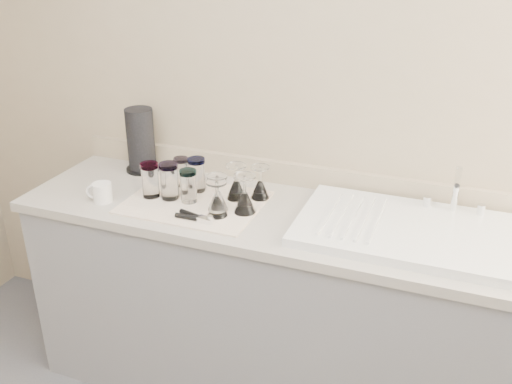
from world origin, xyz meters
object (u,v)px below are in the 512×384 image
at_px(goblet_back_left, 236,187).
at_px(tumbler_blue, 169,181).
at_px(tumbler_cyan, 181,171).
at_px(can_opener, 195,217).
at_px(white_mug, 102,192).
at_px(tumbler_magenta, 150,180).
at_px(goblet_extra, 217,204).
at_px(goblet_front_right, 245,200).
at_px(goblet_front_left, 218,198).
at_px(paper_towel_roll, 141,141).
at_px(goblet_back_right, 260,187).
at_px(tumbler_purple, 197,174).
at_px(sink_unit, 410,230).
at_px(tumbler_lavender, 189,186).

bearing_deg(goblet_back_left, tumbler_blue, -159.03).
xyz_separation_m(tumbler_cyan, can_opener, (0.20, -0.28, -0.05)).
height_order(can_opener, white_mug, white_mug).
xyz_separation_m(tumbler_cyan, tumbler_magenta, (-0.06, -0.15, 0.01)).
xyz_separation_m(goblet_extra, can_opener, (-0.07, -0.07, -0.04)).
bearing_deg(can_opener, goblet_front_right, 40.09).
bearing_deg(goblet_front_left, goblet_front_right, 8.26).
bearing_deg(tumbler_cyan, paper_towel_roll, 158.29).
height_order(goblet_back_right, goblet_front_right, goblet_front_right).
xyz_separation_m(tumbler_purple, goblet_back_left, (0.19, -0.01, -0.02)).
relative_size(tumbler_cyan, tumbler_magenta, 0.85).
bearing_deg(goblet_back_left, tumbler_purple, 176.49).
relative_size(sink_unit, goblet_front_left, 5.63).
height_order(sink_unit, tumbler_blue, sink_unit).
relative_size(tumbler_lavender, goblet_front_left, 0.95).
xyz_separation_m(can_opener, paper_towel_roll, (-0.46, 0.38, 0.13)).
bearing_deg(white_mug, goblet_back_right, 22.53).
bearing_deg(paper_towel_roll, sink_unit, -8.72).
xyz_separation_m(goblet_front_right, goblet_extra, (-0.09, -0.07, -0.00)).
xyz_separation_m(tumbler_blue, goblet_front_left, (0.23, -0.02, -0.03)).
bearing_deg(tumbler_lavender, goblet_front_right, -1.58).
bearing_deg(goblet_front_left, tumbler_purple, 139.67).
bearing_deg(goblet_front_left, white_mug, -169.42).
relative_size(tumbler_lavender, goblet_back_right, 0.99).
relative_size(goblet_back_right, goblet_front_right, 0.89).
relative_size(tumbler_purple, goblet_extra, 1.01).
distance_m(tumbler_magenta, can_opener, 0.30).
relative_size(tumbler_purple, paper_towel_roll, 0.49).
relative_size(goblet_front_right, paper_towel_roll, 0.53).
xyz_separation_m(goblet_back_right, goblet_front_left, (-0.12, -0.16, 0.00)).
height_order(tumbler_purple, tumbler_lavender, tumbler_purple).
bearing_deg(paper_towel_roll, goblet_extra, -30.88).
distance_m(sink_unit, can_opener, 0.81).
distance_m(goblet_back_right, white_mug, 0.66).
distance_m(sink_unit, tumbler_lavender, 0.89).
bearing_deg(tumbler_magenta, tumbler_cyan, 66.70).
bearing_deg(goblet_extra, tumbler_purple, 134.06).
height_order(tumbler_magenta, paper_towel_roll, paper_towel_roll).
height_order(tumbler_blue, can_opener, tumbler_blue).
height_order(tumbler_blue, goblet_front_right, goblet_front_right).
bearing_deg(tumbler_cyan, goblet_extra, -38.38).
height_order(tumbler_lavender, goblet_extra, goblet_extra).
height_order(tumbler_cyan, white_mug, tumbler_cyan).
distance_m(tumbler_blue, tumbler_lavender, 0.09).
height_order(tumbler_purple, goblet_extra, tumbler_purple).
bearing_deg(tumbler_blue, tumbler_magenta, -171.53).
bearing_deg(tumbler_purple, goblet_front_left, -40.33).
bearing_deg(tumbler_lavender, tumbler_cyan, 127.43).
bearing_deg(tumbler_lavender, tumbler_blue, 179.86).
height_order(goblet_back_left, white_mug, goblet_back_left).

